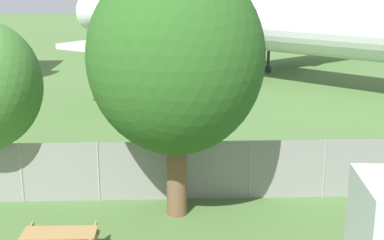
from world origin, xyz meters
TOP-DOWN VIEW (x-y plane):
  - perimeter_fence at (-0.00, 10.51)m, footprint 56.07×0.07m
  - airplane at (6.76, 33.61)m, footprint 31.99×31.78m
  - tree_near_hangar at (0.06, 9.33)m, footprint 5.29×5.29m

SIDE VIEW (x-z plane):
  - perimeter_fence at x=0.00m, z-range 0.00..2.05m
  - airplane at x=6.76m, z-range -2.21..10.79m
  - tree_near_hangar at x=0.06m, z-range 1.02..8.94m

